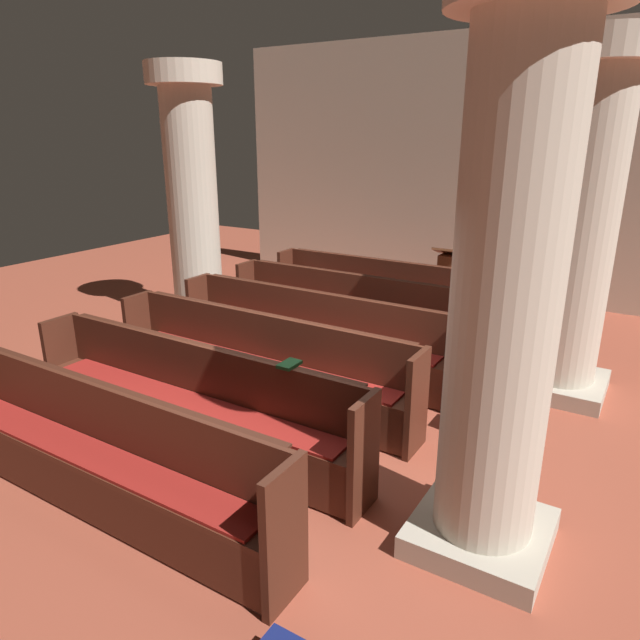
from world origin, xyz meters
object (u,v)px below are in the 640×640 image
pillar_far_side (192,194)px  pillar_aisle_rear (507,283)px  kneeler_box_red (466,420)px  pew_row_1 (352,310)px  hymn_book (289,364)px  pew_row_5 (94,448)px  pew_row_3 (259,360)px  pew_row_2 (312,332)px  lectern (447,284)px  pew_row_4 (190,397)px  pillar_aisle_side (581,221)px  pew_row_0 (385,292)px

pillar_far_side → pillar_aisle_rear: same height
kneeler_box_red → pew_row_1: bearing=144.8°
hymn_book → kneeler_box_red: 2.07m
pew_row_1 → pew_row_5: bearing=-90.0°
pew_row_3 → kneeler_box_red: pew_row_3 is taller
pew_row_3 → pillar_far_side: 3.60m
pillar_far_side → kneeler_box_red: bearing=-15.1°
pew_row_3 → pew_row_5: 2.11m
pew_row_1 → pew_row_2: same height
pew_row_2 → lectern: 3.37m
pew_row_4 → pillar_aisle_side: bearing=49.1°
pew_row_3 → hymn_book: size_ratio=17.68×
pew_row_1 → pillar_far_side: size_ratio=0.98×
pew_row_1 → pillar_aisle_rear: bearing=-48.3°
pew_row_0 → pew_row_4: bearing=-90.0°
pillar_aisle_side → pew_row_1: bearing=179.5°
pew_row_2 → hymn_book: bearing=-62.5°
pew_row_1 → kneeler_box_red: 2.62m
pew_row_1 → pew_row_4: (0.00, -3.17, 0.00)m
pew_row_4 → kneeler_box_red: 2.73m
pillar_far_side → pillar_aisle_rear: 6.12m
pew_row_0 → pillar_aisle_side: pillar_aisle_side is taller
pew_row_3 → hymn_book: 1.41m
pew_row_1 → lectern: (0.55, 2.27, -0.07)m
pew_row_0 → kneeler_box_red: 3.34m
pillar_aisle_rear → kneeler_box_red: size_ratio=10.02×
pew_row_1 → pew_row_4: 3.17m
pew_row_1 → kneeler_box_red: pew_row_1 is taller
pew_row_0 → pillar_aisle_rear: pillar_aisle_rear is taller
pew_row_3 → pew_row_5: same height
pew_row_2 → lectern: (0.55, 3.33, -0.07)m
pew_row_1 → pillar_far_side: (-2.68, -0.20, 1.45)m
kneeler_box_red → pillar_aisle_side: bearing=67.4°
pew_row_1 → pew_row_3: bearing=-90.0°
pillar_aisle_side → pillar_aisle_rear: same height
pillar_aisle_side → pew_row_0: bearing=158.4°
hymn_book → kneeler_box_red: bearing=53.3°
pillar_aisle_side → pillar_aisle_rear: 3.04m
pew_row_3 → pillar_aisle_rear: size_ratio=0.98×
hymn_book → pew_row_3: bearing=139.1°
lectern → pillar_aisle_side: bearing=-46.5°
pew_row_5 → lectern: lectern is taller
pew_row_5 → pillar_aisle_side: 5.21m
pillar_far_side → lectern: size_ratio=3.51×
pillar_aisle_rear → hymn_book: (-1.73, 0.08, -0.96)m
pew_row_2 → pillar_aisle_rear: bearing=-36.4°
pew_row_3 → lectern: (0.55, 4.38, -0.07)m
pillar_far_side → pillar_aisle_side: bearing=1.8°
pew_row_0 → pillar_far_side: (-2.68, -1.25, 1.45)m
pillar_aisle_rear → hymn_book: size_ratio=18.07×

